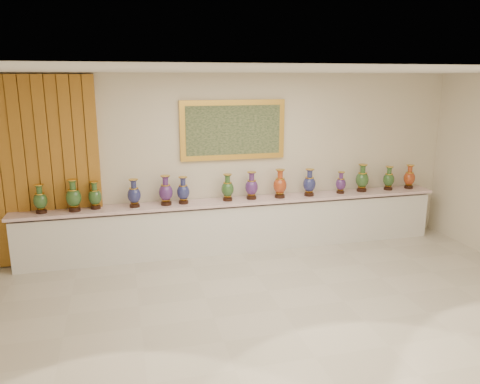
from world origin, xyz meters
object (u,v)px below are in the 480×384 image
at_px(counter, 238,225).
at_px(vase_1, 74,197).
at_px(vase_2, 95,197).
at_px(vase_0, 40,200).

distance_m(counter, vase_1, 2.73).
distance_m(vase_1, vase_2, 0.32).
bearing_deg(vase_0, vase_2, 3.50).
height_order(counter, vase_0, vase_0).
bearing_deg(vase_0, counter, 0.68).
xyz_separation_m(vase_0, vase_1, (0.49, -0.02, 0.03)).
distance_m(vase_0, vase_2, 0.80).
bearing_deg(vase_1, counter, 1.18).
height_order(counter, vase_2, vase_2).
relative_size(vase_0, vase_2, 1.02).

